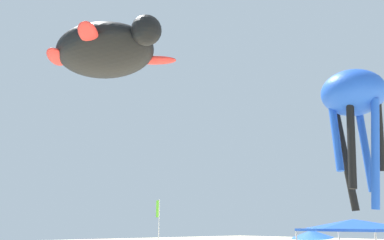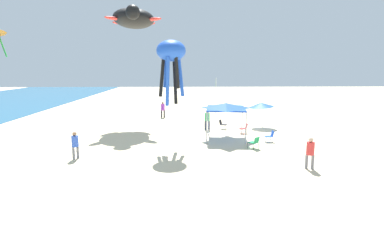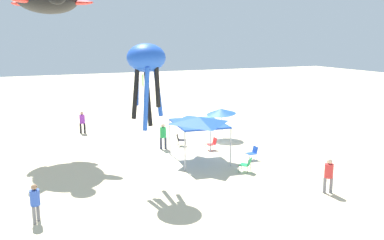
{
  "view_description": "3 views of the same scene",
  "coord_description": "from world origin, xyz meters",
  "px_view_note": "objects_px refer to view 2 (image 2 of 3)",
  "views": [
    {
      "loc": [
        -10.64,
        17.13,
        2.48
      ],
      "look_at": [
        -1.99,
        9.6,
        5.46
      ],
      "focal_mm": 37.94,
      "sensor_mm": 36.0,
      "label": 1
    },
    {
      "loc": [
        -25.6,
        4.83,
        5.37
      ],
      "look_at": [
        -2.34,
        4.2,
        1.41
      ],
      "focal_mm": 29.15,
      "sensor_mm": 36.0,
      "label": 2
    },
    {
      "loc": [
        -24.22,
        11.53,
        7.42
      ],
      "look_at": [
        -2.06,
        1.93,
        2.46
      ],
      "focal_mm": 37.99,
      "sensor_mm": 36.0,
      "label": 3
    }
  ],
  "objects_px": {
    "folding_chair_right_of_tent": "(222,124)",
    "kite_turtle_black": "(134,18)",
    "person_by_tent": "(207,118)",
    "kite_octopus_blue": "(171,54)",
    "folding_chair_facing_ocean": "(254,142)",
    "person_beachcomber": "(163,108)",
    "canopy_tent": "(226,106)",
    "person_near_umbrella": "(310,151)",
    "folding_chair_left_of_tent": "(270,135)",
    "beach_umbrella": "(261,105)",
    "banner_flag": "(216,92)",
    "person_kite_handler": "(75,143)",
    "folding_chair_near_cooler": "(244,128)"
  },
  "relations": [
    {
      "from": "person_kite_handler",
      "to": "folding_chair_facing_ocean",
      "type": "bearing_deg",
      "value": 134.95
    },
    {
      "from": "beach_umbrella",
      "to": "folding_chair_right_of_tent",
      "type": "relative_size",
      "value": 2.89
    },
    {
      "from": "beach_umbrella",
      "to": "person_by_tent",
      "type": "bearing_deg",
      "value": 102.35
    },
    {
      "from": "person_by_tent",
      "to": "person_beachcomber",
      "type": "xyz_separation_m",
      "value": [
        6.86,
        4.27,
        -0.01
      ]
    },
    {
      "from": "beach_umbrella",
      "to": "banner_flag",
      "type": "relative_size",
      "value": 0.57
    },
    {
      "from": "banner_flag",
      "to": "person_by_tent",
      "type": "relative_size",
      "value": 2.4
    },
    {
      "from": "folding_chair_right_of_tent",
      "to": "person_kite_handler",
      "type": "xyz_separation_m",
      "value": [
        -8.72,
        9.78,
        0.49
      ]
    },
    {
      "from": "folding_chair_facing_ocean",
      "to": "person_beachcomber",
      "type": "bearing_deg",
      "value": -101.63
    },
    {
      "from": "canopy_tent",
      "to": "person_by_tent",
      "type": "height_order",
      "value": "canopy_tent"
    },
    {
      "from": "canopy_tent",
      "to": "beach_umbrella",
      "type": "relative_size",
      "value": 1.6
    },
    {
      "from": "kite_octopus_blue",
      "to": "kite_turtle_black",
      "type": "xyz_separation_m",
      "value": [
        8.9,
        3.71,
        3.53
      ]
    },
    {
      "from": "folding_chair_left_of_tent",
      "to": "banner_flag",
      "type": "relative_size",
      "value": 0.2
    },
    {
      "from": "person_beachcomber",
      "to": "person_by_tent",
      "type": "bearing_deg",
      "value": 136.51
    },
    {
      "from": "kite_octopus_blue",
      "to": "kite_turtle_black",
      "type": "distance_m",
      "value": 10.27
    },
    {
      "from": "person_near_umbrella",
      "to": "person_by_tent",
      "type": "height_order",
      "value": "person_by_tent"
    },
    {
      "from": "folding_chair_facing_ocean",
      "to": "kite_octopus_blue",
      "type": "relative_size",
      "value": 0.19
    },
    {
      "from": "beach_umbrella",
      "to": "person_near_umbrella",
      "type": "relative_size",
      "value": 1.37
    },
    {
      "from": "person_kite_handler",
      "to": "kite_turtle_black",
      "type": "xyz_separation_m",
      "value": [
        11.54,
        -1.89,
        8.76
      ]
    },
    {
      "from": "person_kite_handler",
      "to": "person_beachcomber",
      "type": "relative_size",
      "value": 0.96
    },
    {
      "from": "canopy_tent",
      "to": "person_beachcomber",
      "type": "xyz_separation_m",
      "value": [
        10.14,
        5.41,
        -1.46
      ]
    },
    {
      "from": "folding_chair_right_of_tent",
      "to": "banner_flag",
      "type": "bearing_deg",
      "value": 23.42
    },
    {
      "from": "person_kite_handler",
      "to": "person_near_umbrella",
      "type": "xyz_separation_m",
      "value": [
        -2.21,
        -13.1,
        0.05
      ]
    },
    {
      "from": "folding_chair_right_of_tent",
      "to": "folding_chair_left_of_tent",
      "type": "distance_m",
      "value": 5.6
    },
    {
      "from": "person_near_umbrella",
      "to": "kite_turtle_black",
      "type": "bearing_deg",
      "value": -24.94
    },
    {
      "from": "banner_flag",
      "to": "person_beachcomber",
      "type": "xyz_separation_m",
      "value": [
        -3.55,
        6.08,
        -1.49
      ]
    },
    {
      "from": "kite_octopus_blue",
      "to": "person_by_tent",
      "type": "bearing_deg",
      "value": -64.9
    },
    {
      "from": "person_by_tent",
      "to": "person_beachcomber",
      "type": "distance_m",
      "value": 8.08
    },
    {
      "from": "person_near_umbrella",
      "to": "folding_chair_left_of_tent",
      "type": "bearing_deg",
      "value": -60.07
    },
    {
      "from": "folding_chair_right_of_tent",
      "to": "kite_turtle_black",
      "type": "distance_m",
      "value": 12.48
    },
    {
      "from": "folding_chair_near_cooler",
      "to": "banner_flag",
      "type": "relative_size",
      "value": 0.2
    },
    {
      "from": "person_near_umbrella",
      "to": "person_by_tent",
      "type": "distance_m",
      "value": 11.6
    },
    {
      "from": "folding_chair_facing_ocean",
      "to": "person_near_umbrella",
      "type": "relative_size",
      "value": 0.47
    },
    {
      "from": "person_beachcomber",
      "to": "banner_flag",
      "type": "bearing_deg",
      "value": -135.13
    },
    {
      "from": "folding_chair_left_of_tent",
      "to": "kite_octopus_blue",
      "type": "distance_m",
      "value": 9.17
    },
    {
      "from": "person_kite_handler",
      "to": "kite_turtle_black",
      "type": "distance_m",
      "value": 14.61
    },
    {
      "from": "person_kite_handler",
      "to": "person_by_tent",
      "type": "xyz_separation_m",
      "value": [
        8.41,
        -8.43,
        0.06
      ]
    },
    {
      "from": "folding_chair_right_of_tent",
      "to": "folding_chair_near_cooler",
      "type": "xyz_separation_m",
      "value": [
        -1.86,
        -1.57,
        0.0
      ]
    },
    {
      "from": "banner_flag",
      "to": "person_kite_handler",
      "type": "xyz_separation_m",
      "value": [
        -18.82,
        10.24,
        -1.54
      ]
    },
    {
      "from": "beach_umbrella",
      "to": "folding_chair_right_of_tent",
      "type": "bearing_deg",
      "value": 102.16
    },
    {
      "from": "beach_umbrella",
      "to": "folding_chair_right_of_tent",
      "type": "height_order",
      "value": "beach_umbrella"
    },
    {
      "from": "person_by_tent",
      "to": "kite_turtle_black",
      "type": "xyz_separation_m",
      "value": [
        3.12,
        6.54,
        8.7
      ]
    },
    {
      "from": "person_kite_handler",
      "to": "person_near_umbrella",
      "type": "distance_m",
      "value": 13.28
    },
    {
      "from": "banner_flag",
      "to": "person_kite_handler",
      "type": "bearing_deg",
      "value": 151.46
    },
    {
      "from": "beach_umbrella",
      "to": "kite_octopus_blue",
      "type": "bearing_deg",
      "value": 131.52
    },
    {
      "from": "banner_flag",
      "to": "person_by_tent",
      "type": "height_order",
      "value": "banner_flag"
    },
    {
      "from": "kite_octopus_blue",
      "to": "person_kite_handler",
      "type": "bearing_deg",
      "value": 76.33
    },
    {
      "from": "folding_chair_near_cooler",
      "to": "kite_octopus_blue",
      "type": "xyz_separation_m",
      "value": [
        -4.23,
        5.75,
        5.72
      ]
    },
    {
      "from": "person_near_umbrella",
      "to": "person_beachcomber",
      "type": "relative_size",
      "value": 1.01
    },
    {
      "from": "person_by_tent",
      "to": "kite_octopus_blue",
      "type": "bearing_deg",
      "value": -102.05
    },
    {
      "from": "folding_chair_right_of_tent",
      "to": "folding_chair_left_of_tent",
      "type": "xyz_separation_m",
      "value": [
        -4.8,
        -2.88,
        0.0
      ]
    }
  ]
}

